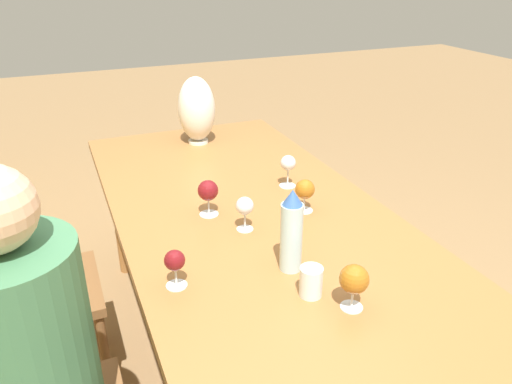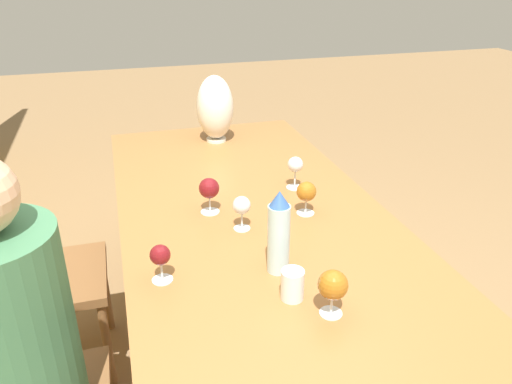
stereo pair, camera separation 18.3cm
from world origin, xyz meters
name	(u,v)px [view 1 (the left image)]	position (x,y,z in m)	size (l,w,h in m)	color
dining_table	(273,252)	(0.00, 0.00, 0.71)	(2.55, 1.00, 0.78)	#936033
water_bottle	(291,232)	(-0.20, 0.03, 0.91)	(0.07, 0.07, 0.27)	#ADCCD6
water_tumbler	(311,282)	(-0.35, 0.04, 0.82)	(0.07, 0.07, 0.09)	silver
vase	(197,109)	(1.03, -0.03, 0.96)	(0.19, 0.19, 0.34)	silver
wine_glass_0	(288,164)	(0.36, -0.23, 0.88)	(0.07, 0.07, 0.14)	silver
wine_glass_2	(175,262)	(-0.16, 0.38, 0.86)	(0.06, 0.06, 0.12)	silver
wine_glass_3	(208,191)	(0.24, 0.16, 0.87)	(0.08, 0.08, 0.14)	silver
wine_glass_5	(305,190)	(0.13, -0.19, 0.87)	(0.07, 0.07, 0.13)	silver
wine_glass_6	(354,280)	(-0.44, -0.04, 0.87)	(0.08, 0.08, 0.14)	silver
wine_glass_7	(245,207)	(0.08, 0.08, 0.87)	(0.06, 0.06, 0.13)	silver
chair_far	(20,286)	(0.45, 0.87, 0.50)	(0.44, 0.44, 0.93)	brown
person_near	(39,374)	(-0.26, 0.78, 0.68)	(0.33, 0.33, 1.27)	#2D2D38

